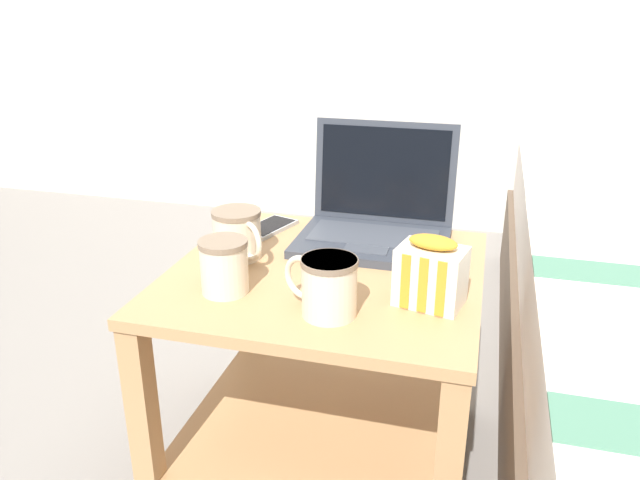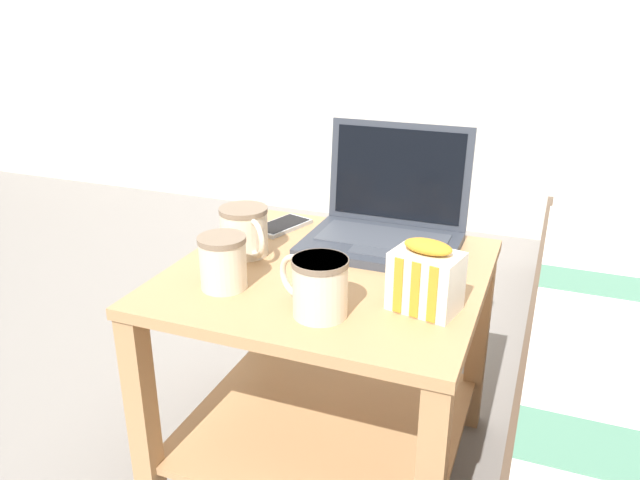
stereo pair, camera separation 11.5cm
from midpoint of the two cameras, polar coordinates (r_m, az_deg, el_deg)
The scene contains 8 objects.
ground_plane at distance 1.48m, azimuth -1.89°, elevation -19.69°, with size 8.00×8.00×0.00m, color gray.
bedside_table at distance 1.30m, azimuth -2.06°, elevation -9.50°, with size 0.60×0.58×0.47m.
laptop at distance 1.36m, azimuth 2.75°, elevation 1.94°, with size 0.32×0.26×0.24m.
mug_front_left at distance 1.14m, azimuth -11.73°, elevation -2.13°, with size 0.11×0.11×0.10m.
mug_front_right at distance 1.04m, azimuth -2.49°, elevation -4.08°, with size 0.13×0.10×0.10m.
mug_mid_center at distance 1.28m, azimuth -10.11°, elevation 0.68°, with size 0.13×0.11×0.10m.
snack_bag at distance 1.08m, azimuth 7.10°, elevation -3.12°, with size 0.13×0.10×0.13m.
cell_phone at distance 1.44m, azimuth -6.99°, elevation 1.13°, with size 0.11×0.15×0.01m.
Camera 1 is at (0.28, -1.08, 0.98)m, focal length 35.00 mm.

